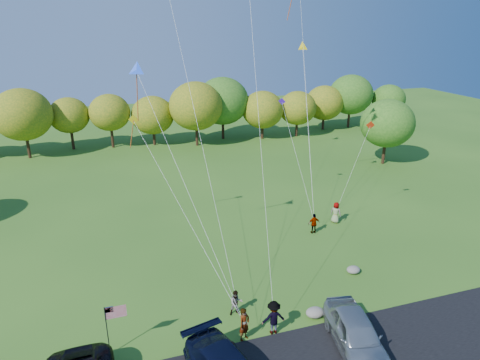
# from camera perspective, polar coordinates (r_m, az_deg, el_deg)

# --- Properties ---
(ground) EXTENTS (140.00, 140.00, 0.00)m
(ground) POSITION_cam_1_polar(r_m,az_deg,el_deg) (24.55, 1.30, -18.99)
(ground) COLOR #315E1A
(ground) RESTS_ON ground
(treeline) EXTENTS (76.79, 28.32, 8.48)m
(treeline) POSITION_cam_1_polar(r_m,az_deg,el_deg) (56.43, -6.11, 9.28)
(treeline) COLOR #372014
(treeline) RESTS_ON ground
(minivan_silver) EXTENTS (3.07, 5.59, 1.80)m
(minivan_silver) POSITION_cam_1_polar(r_m,az_deg,el_deg) (23.37, 15.22, -19.17)
(minivan_silver) COLOR #9CA1A6
(minivan_silver) RESTS_ON asphalt_lane
(flyer_a) EXTENTS (0.82, 0.74, 1.87)m
(flyer_a) POSITION_cam_1_polar(r_m,az_deg,el_deg) (23.22, 0.57, -18.68)
(flyer_a) COLOR #4C4C59
(flyer_a) RESTS_ON ground
(flyer_b) EXTENTS (0.77, 0.61, 1.52)m
(flyer_b) POSITION_cam_1_polar(r_m,az_deg,el_deg) (24.93, -0.52, -16.05)
(flyer_b) COLOR #4C4C59
(flyer_b) RESTS_ON ground
(flyer_c) EXTENTS (1.28, 0.79, 1.93)m
(flyer_c) POSITION_cam_1_polar(r_m,az_deg,el_deg) (23.66, 4.50, -17.82)
(flyer_c) COLOR #4C4C59
(flyer_c) RESTS_ON ground
(flyer_d) EXTENTS (0.98, 0.46, 1.63)m
(flyer_d) POSITION_cam_1_polar(r_m,az_deg,el_deg) (33.84, 9.84, -5.74)
(flyer_d) COLOR #4C4C59
(flyer_d) RESTS_ON ground
(flyer_e) EXTENTS (0.98, 1.03, 1.77)m
(flyer_e) POSITION_cam_1_polar(r_m,az_deg,el_deg) (35.87, 12.65, -4.26)
(flyer_e) COLOR #4C4C59
(flyer_e) RESTS_ON ground
(flag_assembly) EXTENTS (1.03, 0.67, 2.80)m
(flag_assembly) POSITION_cam_1_polar(r_m,az_deg,el_deg) (22.58, -16.64, -17.18)
(flag_assembly) COLOR black
(flag_assembly) RESTS_ON ground
(boulder_near) EXTENTS (1.06, 0.83, 0.53)m
(boulder_near) POSITION_cam_1_polar(r_m,az_deg,el_deg) (25.41, 9.97, -17.00)
(boulder_near) COLOR gray
(boulder_near) RESTS_ON ground
(boulder_far) EXTENTS (0.90, 0.75, 0.47)m
(boulder_far) POSITION_cam_1_polar(r_m,az_deg,el_deg) (29.66, 14.88, -11.50)
(boulder_far) COLOR slate
(boulder_far) RESTS_ON ground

